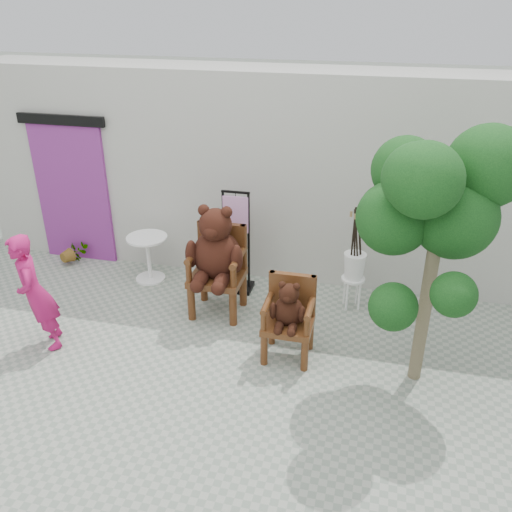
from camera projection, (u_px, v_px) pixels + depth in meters
The scene contains 11 objects.
ground_plane at pixel (208, 385), 6.05m from camera, with size 60.00×60.00×0.00m, color gray.
back_wall at pixel (269, 173), 8.08m from camera, with size 9.00×1.00×3.00m, color #B4B3A8.
doorway at pixel (73, 190), 8.40m from camera, with size 1.40×0.11×2.33m.
chair_big at pixel (217, 255), 7.04m from camera, with size 0.76×0.81×1.55m.
chair_small at pixel (289, 311), 6.29m from camera, with size 0.57×0.54×1.01m.
person at pixel (35, 293), 6.38m from camera, with size 0.55×0.36×1.50m, color #B5165D.
cafe_table at pixel (148, 253), 8.04m from camera, with size 0.60×0.60×0.70m.
display_stand at pixel (237, 253), 7.72m from camera, with size 0.45×0.35×1.51m.
stool_bucket at pixel (354, 266), 7.24m from camera, with size 0.32×0.32×1.45m.
tree at pixel (434, 199), 5.37m from camera, with size 1.64×1.58×2.83m.
potted_plant at pixel (73, 252), 8.63m from camera, with size 0.35×0.30×0.39m, color black.
Camera 1 is at (1.64, -4.52, 3.99)m, focal length 38.00 mm.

